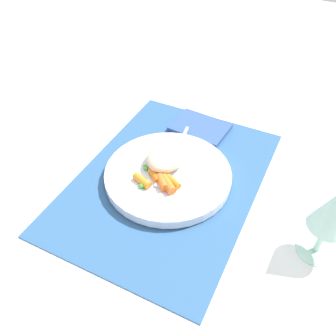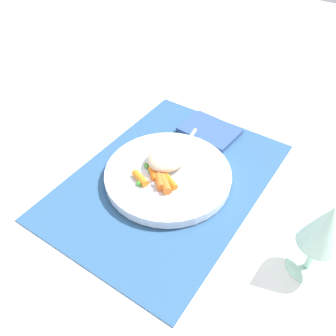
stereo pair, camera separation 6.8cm
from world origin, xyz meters
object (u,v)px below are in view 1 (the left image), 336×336
object	(u,v)px
rice_mound	(167,155)
wine_glass	(334,211)
napkin	(200,127)
carrot_portion	(161,181)
plate	(168,175)
fork	(172,162)

from	to	relation	value
rice_mound	wine_glass	size ratio (longest dim) A/B	0.66
napkin	carrot_portion	bearing A→B (deg)	2.13
plate	wine_glass	distance (m)	0.31
wine_glass	plate	bearing A→B (deg)	-97.16
plate	wine_glass	size ratio (longest dim) A/B	1.68
rice_mound	fork	world-z (taller)	rice_mound
fork	napkin	world-z (taller)	fork
rice_mound	wine_glass	bearing A→B (deg)	79.08
fork	wine_glass	size ratio (longest dim) A/B	1.30
napkin	plate	bearing A→B (deg)	1.97
wine_glass	napkin	distance (m)	0.38
plate	wine_glass	world-z (taller)	wine_glass
wine_glass	rice_mound	bearing A→B (deg)	-100.92
wine_glass	napkin	size ratio (longest dim) A/B	1.18
rice_mound	napkin	distance (m)	0.16
fork	wine_glass	xyz separation A→B (m)	(0.06, 0.30, 0.07)
carrot_portion	rice_mound	bearing A→B (deg)	-165.21
carrot_portion	fork	world-z (taller)	carrot_portion
rice_mound	fork	bearing A→B (deg)	115.66
rice_mound	napkin	bearing A→B (deg)	177.41
plate	fork	size ratio (longest dim) A/B	1.29
wine_glass	carrot_portion	bearing A→B (deg)	-90.37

